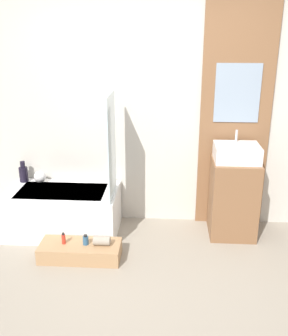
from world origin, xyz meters
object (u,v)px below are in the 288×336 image
Objects in this scene: vase_tall_dark at (23,173)px; vase_round_light at (40,177)px; wooden_step_bench at (80,251)px; bottle_soap_primary at (64,239)px; bathtub at (63,211)px; sink at (237,153)px; bottle_soap_secondary at (86,240)px.

vase_tall_dark is 0.19m from vase_round_light.
wooden_step_bench is 6.79× the size of bottle_soap_primary.
vase_tall_dark is at bearing 153.84° from bathtub.
vase_tall_dark is at bearing 129.47° from bottle_soap_primary.
sink is (1.53, 0.61, 0.84)m from wooden_step_bench.
bathtub is at bearing 104.80° from bottle_soap_primary.
bottle_soap_primary is (0.64, -0.77, -0.37)m from vase_tall_dark.
bottle_soap_primary is (-0.16, -0.00, 0.13)m from wooden_step_bench.
bathtub is at bearing -177.51° from sink.
sink is 2.36m from vase_tall_dark.
bathtub is 10.31× the size of bottle_soap_primary.
bottle_soap_primary is at bearing -50.53° from vase_tall_dark.
vase_tall_dark is at bearing 135.74° from wooden_step_bench.
wooden_step_bench is 3.29× the size of vase_tall_dark.
bathtub is 0.55m from bottle_soap_primary.
vase_tall_dark is at bearing 137.78° from bottle_soap_secondary.
vase_round_light reaches higher than wooden_step_bench.
bottle_soap_secondary is at bearing -157.58° from sink.
wooden_step_bench is at bearing -51.44° from vase_round_light.
sink is 4.48× the size of bottle_soap_secondary.
bottle_soap_primary reaches higher than bottle_soap_secondary.
wooden_step_bench is 1.85m from sink.
bathtub reaches higher than wooden_step_bench.
bathtub is 0.49m from vase_round_light.
sink reaches higher than bottle_soap_secondary.
vase_tall_dark reaches higher than vase_round_light.
bathtub is 2.62× the size of sink.
bathtub is 0.65m from vase_tall_dark.
vase_tall_dark is (-0.79, 0.77, 0.50)m from wooden_step_bench.
bottle_soap_secondary is (0.22, 0.00, -0.01)m from bottle_soap_primary.
sink is (1.83, 0.08, 0.68)m from bathtub.
wooden_step_bench is at bearing -180.00° from bottle_soap_secondary.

